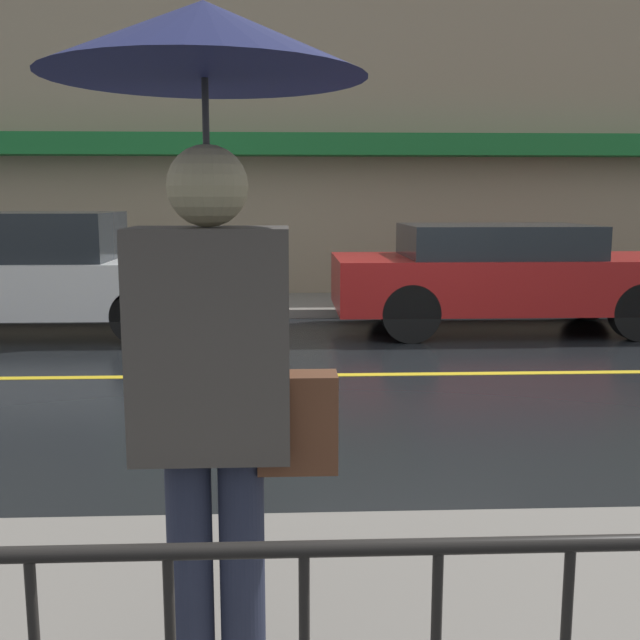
# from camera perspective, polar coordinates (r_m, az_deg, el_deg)

# --- Properties ---
(ground_plane) EXTENTS (80.00, 80.00, 0.00)m
(ground_plane) POSITION_cam_1_polar(r_m,az_deg,el_deg) (7.55, 7.64, -4.12)
(ground_plane) COLOR black
(sidewalk_far) EXTENTS (28.00, 1.97, 0.13)m
(sidewalk_far) POSITION_cam_1_polar(r_m,az_deg,el_deg) (11.97, 3.85, 1.21)
(sidewalk_far) COLOR slate
(sidewalk_far) RESTS_ON ground_plane
(lane_marking) EXTENTS (25.20, 0.12, 0.01)m
(lane_marking) POSITION_cam_1_polar(r_m,az_deg,el_deg) (7.55, 7.64, -4.09)
(lane_marking) COLOR gold
(lane_marking) RESTS_ON ground_plane
(building_storefront) EXTENTS (28.00, 0.85, 6.08)m
(building_storefront) POSITION_cam_1_polar(r_m,az_deg,el_deg) (13.02, 3.44, 14.88)
(building_storefront) COLOR gray
(building_storefront) RESTS_ON ground_plane
(pedestrian) EXTENTS (0.91, 0.91, 2.15)m
(pedestrian) POSITION_cam_1_polar(r_m,az_deg,el_deg) (2.19, -8.36, 8.61)
(pedestrian) COLOR #23283D
(pedestrian) RESTS_ON sidewalk_near
(car_white) EXTENTS (4.65, 1.73, 1.56)m
(car_white) POSITION_cam_1_polar(r_m,az_deg,el_deg) (10.29, -21.13, 3.36)
(car_white) COLOR silver
(car_white) RESTS_ON ground_plane
(car_red) EXTENTS (4.56, 1.83, 1.40)m
(car_red) POSITION_cam_1_polar(r_m,az_deg,el_deg) (10.17, 13.90, 3.39)
(car_red) COLOR maroon
(car_red) RESTS_ON ground_plane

